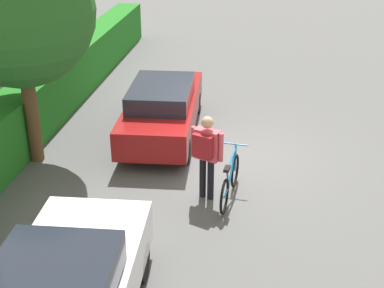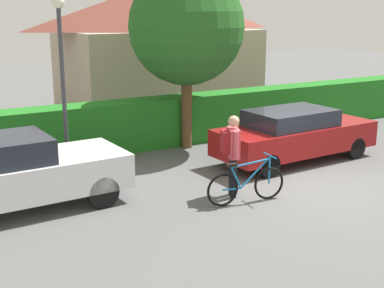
% 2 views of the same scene
% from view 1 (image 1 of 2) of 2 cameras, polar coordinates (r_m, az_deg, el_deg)
% --- Properties ---
extents(ground_plane, '(60.00, 60.00, 0.00)m').
position_cam_1_polar(ground_plane, '(12.28, 3.67, -1.25)').
color(ground_plane, '#575757').
extents(hedge_row, '(20.90, 0.90, 1.38)m').
position_cam_1_polar(hedge_row, '(13.18, -17.56, 2.76)').
color(hedge_row, '#1F6E1E').
rests_on(hedge_row, ground).
extents(parked_car_far, '(4.42, 1.81, 1.36)m').
position_cam_1_polar(parked_car_far, '(13.07, -3.17, 3.88)').
color(parked_car_far, maroon).
rests_on(parked_car_far, ground).
extents(bicycle, '(1.73, 0.50, 0.95)m').
position_cam_1_polar(bicycle, '(10.46, 4.08, -3.99)').
color(bicycle, black).
rests_on(bicycle, ground).
extents(person_rider, '(0.49, 0.64, 1.73)m').
position_cam_1_polar(person_rider, '(10.13, 1.52, -0.65)').
color(person_rider, black).
rests_on(person_rider, ground).
extents(tree_kerbside, '(3.14, 3.14, 4.92)m').
position_cam_1_polar(tree_kerbside, '(11.54, -18.17, 13.37)').
color(tree_kerbside, brown).
rests_on(tree_kerbside, ground).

